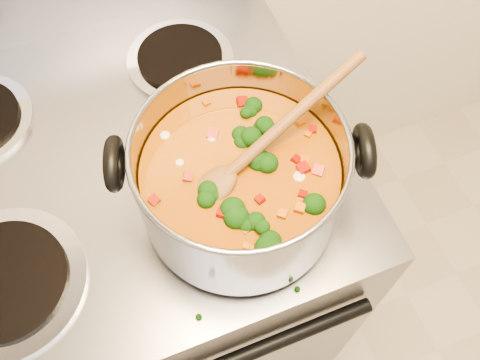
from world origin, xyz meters
name	(u,v)px	position (x,y,z in m)	size (l,w,h in m)	color
electric_range	(146,258)	(0.03, 1.16, 0.47)	(0.77, 0.69, 1.08)	gray
stockpot	(240,180)	(0.20, 1.00, 1.01)	(0.35, 0.29, 0.17)	#98989F
wooden_spoon	(252,153)	(0.22, 1.00, 1.06)	(0.29, 0.12, 0.11)	brown
cooktop_crumbs	(217,311)	(0.12, 0.86, 0.92)	(0.18, 0.08, 0.01)	black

